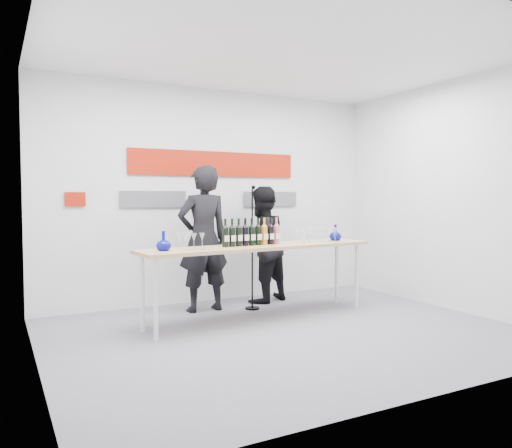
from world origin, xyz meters
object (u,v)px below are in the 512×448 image
presenter_left (203,239)px  mic_stand (252,272)px  presenter_right (262,244)px  tasting_table (260,251)px

presenter_left → mic_stand: bearing=159.9°
mic_stand → presenter_left: bearing=159.7°
presenter_left → presenter_right: (0.94, 0.15, -0.13)m
mic_stand → tasting_table: bearing=-109.9°
tasting_table → presenter_right: size_ratio=1.86×
tasting_table → mic_stand: (0.17, 0.53, -0.33)m
presenter_right → tasting_table: bearing=40.8°
tasting_table → presenter_right: bearing=55.7°
tasting_table → mic_stand: bearing=67.4°
tasting_table → presenter_right: 1.01m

